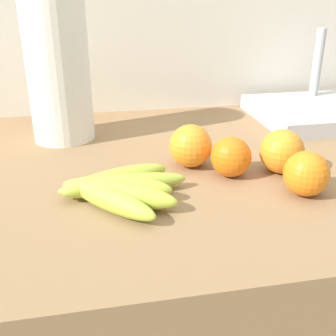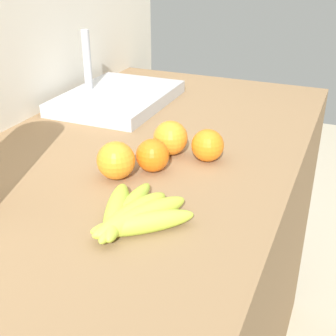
{
  "view_description": "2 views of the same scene",
  "coord_description": "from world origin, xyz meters",
  "px_view_note": "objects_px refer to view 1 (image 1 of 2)",
  "views": [
    {
      "loc": [
        -0.2,
        -0.7,
        1.22
      ],
      "look_at": [
        -0.09,
        -0.11,
        0.96
      ],
      "focal_mm": 43.8,
      "sensor_mm": 36.0,
      "label": 1
    },
    {
      "loc": [
        -0.76,
        -0.45,
        1.36
      ],
      "look_at": [
        -0.04,
        -0.14,
        0.97
      ],
      "focal_mm": 49.14,
      "sensor_mm": 36.0,
      "label": 2
    }
  ],
  "objects_px": {
    "orange_back_right": "(191,146)",
    "orange_far_right": "(306,174)",
    "paper_towel_roll": "(58,70)",
    "sink_basin": "(331,110)",
    "orange_back_left": "(282,151)",
    "banana_bunch": "(117,189)",
    "orange_center": "(231,157)"
  },
  "relations": [
    {
      "from": "banana_bunch",
      "to": "orange_back_left",
      "type": "relative_size",
      "value": 2.63
    },
    {
      "from": "orange_back_right",
      "to": "paper_towel_roll",
      "type": "bearing_deg",
      "value": 139.2
    },
    {
      "from": "paper_towel_roll",
      "to": "sink_basin",
      "type": "xyz_separation_m",
      "value": [
        0.65,
        0.02,
        -0.13
      ]
    },
    {
      "from": "orange_back_left",
      "to": "orange_back_right",
      "type": "xyz_separation_m",
      "value": [
        -0.15,
        0.06,
        0.0
      ]
    },
    {
      "from": "orange_back_right",
      "to": "sink_basin",
      "type": "xyz_separation_m",
      "value": [
        0.42,
        0.23,
        -0.02
      ]
    },
    {
      "from": "orange_center",
      "to": "orange_back_right",
      "type": "height_order",
      "value": "orange_back_right"
    },
    {
      "from": "orange_center",
      "to": "paper_towel_roll",
      "type": "bearing_deg",
      "value": 138.74
    },
    {
      "from": "orange_back_left",
      "to": "orange_far_right",
      "type": "bearing_deg",
      "value": -90.12
    },
    {
      "from": "orange_back_right",
      "to": "orange_far_right",
      "type": "xyz_separation_m",
      "value": [
        0.15,
        -0.15,
        -0.0
      ]
    },
    {
      "from": "banana_bunch",
      "to": "paper_towel_roll",
      "type": "distance_m",
      "value": 0.35
    },
    {
      "from": "orange_far_right",
      "to": "orange_center",
      "type": "bearing_deg",
      "value": 135.65
    },
    {
      "from": "orange_back_left",
      "to": "orange_center",
      "type": "distance_m",
      "value": 0.09
    },
    {
      "from": "orange_back_right",
      "to": "paper_towel_roll",
      "type": "xyz_separation_m",
      "value": [
        -0.23,
        0.2,
        0.11
      ]
    },
    {
      "from": "banana_bunch",
      "to": "orange_back_left",
      "type": "bearing_deg",
      "value": 9.78
    },
    {
      "from": "orange_back_right",
      "to": "paper_towel_roll",
      "type": "height_order",
      "value": "paper_towel_roll"
    },
    {
      "from": "sink_basin",
      "to": "banana_bunch",
      "type": "bearing_deg",
      "value": -149.37
    },
    {
      "from": "banana_bunch",
      "to": "orange_far_right",
      "type": "height_order",
      "value": "orange_far_right"
    },
    {
      "from": "orange_back_left",
      "to": "sink_basin",
      "type": "relative_size",
      "value": 0.21
    },
    {
      "from": "orange_far_right",
      "to": "paper_towel_roll",
      "type": "bearing_deg",
      "value": 137.97
    },
    {
      "from": "orange_back_left",
      "to": "orange_back_right",
      "type": "relative_size",
      "value": 1.0
    },
    {
      "from": "orange_back_right",
      "to": "paper_towel_roll",
      "type": "relative_size",
      "value": 0.24
    },
    {
      "from": "banana_bunch",
      "to": "orange_center",
      "type": "bearing_deg",
      "value": 14.72
    },
    {
      "from": "orange_back_left",
      "to": "orange_center",
      "type": "relative_size",
      "value": 1.11
    },
    {
      "from": "orange_far_right",
      "to": "orange_back_right",
      "type": "bearing_deg",
      "value": 136.16
    },
    {
      "from": "orange_center",
      "to": "orange_far_right",
      "type": "relative_size",
      "value": 0.98
    },
    {
      "from": "paper_towel_roll",
      "to": "sink_basin",
      "type": "distance_m",
      "value": 0.66
    },
    {
      "from": "orange_far_right",
      "to": "paper_towel_roll",
      "type": "relative_size",
      "value": 0.22
    },
    {
      "from": "sink_basin",
      "to": "orange_center",
      "type": "bearing_deg",
      "value": -142.21
    },
    {
      "from": "orange_center",
      "to": "sink_basin",
      "type": "relative_size",
      "value": 0.19
    },
    {
      "from": "banana_bunch",
      "to": "sink_basin",
      "type": "distance_m",
      "value": 0.65
    },
    {
      "from": "orange_far_right",
      "to": "sink_basin",
      "type": "relative_size",
      "value": 0.19
    },
    {
      "from": "paper_towel_roll",
      "to": "sink_basin",
      "type": "bearing_deg",
      "value": 2.16
    }
  ]
}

